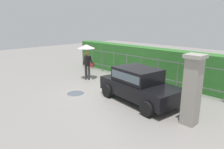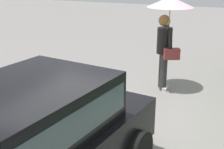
% 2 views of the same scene
% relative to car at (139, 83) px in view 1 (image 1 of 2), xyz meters
% --- Properties ---
extents(ground_plane, '(40.00, 40.00, 0.00)m').
position_rel_car_xyz_m(ground_plane, '(-1.85, -0.15, -0.80)').
color(ground_plane, gray).
extents(car, '(3.90, 2.24, 1.48)m').
position_rel_car_xyz_m(car, '(0.00, 0.00, 0.00)').
color(car, black).
rests_on(car, ground).
extents(pedestrian, '(1.03, 1.03, 2.11)m').
position_rel_car_xyz_m(pedestrian, '(-4.34, 0.52, 0.80)').
color(pedestrian, '#333333').
rests_on(pedestrian, ground).
extents(gate_pillar, '(0.60, 0.60, 2.42)m').
position_rel_car_xyz_m(gate_pillar, '(2.55, -0.39, 0.44)').
color(gate_pillar, gray).
rests_on(gate_pillar, ground).
extents(fence_section, '(10.29, 0.05, 1.50)m').
position_rel_car_xyz_m(fence_section, '(-2.39, 2.53, 0.02)').
color(fence_section, '#59605B').
rests_on(fence_section, ground).
extents(hedge_row, '(11.24, 0.90, 1.90)m').
position_rel_car_xyz_m(hedge_row, '(-2.39, 3.33, 0.15)').
color(hedge_row, '#2D6B28').
rests_on(hedge_row, ground).
extents(puddle_near, '(0.83, 0.83, 0.00)m').
position_rel_car_xyz_m(puddle_near, '(-2.73, -1.45, -0.80)').
color(puddle_near, '#4C545B').
rests_on(puddle_near, ground).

